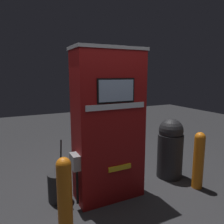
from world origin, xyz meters
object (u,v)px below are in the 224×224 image
Objects in this scene: gas_pump at (108,125)px; squeegee_bucket at (59,187)px; trash_bin at (170,147)px; safety_bollard at (65,196)px; safety_bollard_far at (199,159)px.

gas_pump reaches higher than squeegee_bucket.
trash_bin reaches higher than squeegee_bucket.
gas_pump is 2.05× the size of trash_bin.
gas_pump is at bearing -176.13° from trash_bin.
safety_bollard is 1.98m from trash_bin.
safety_bollard_far is 0.99× the size of squeegee_bucket.
gas_pump reaches higher than safety_bollard_far.
squeegee_bucket is (-1.80, 0.11, -0.30)m from trash_bin.
safety_bollard is at bearing -176.36° from safety_bollard_far.
gas_pump is 1.05m from safety_bollard.
squeegee_bucket is (0.09, 0.71, -0.27)m from safety_bollard.
gas_pump is 1.26m from trash_bin.
safety_bollard_far is 2.03m from squeegee_bucket.
squeegee_bucket is at bearing 163.25° from safety_bollard_far.
squeegee_bucket is at bearing 82.66° from safety_bollard.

